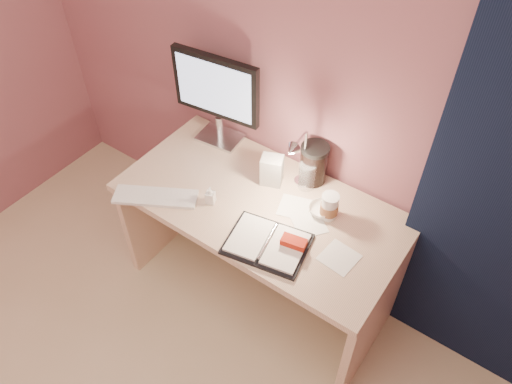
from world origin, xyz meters
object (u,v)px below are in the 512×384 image
Objects in this scene: clear_cup at (307,176)px; coffee_cup at (329,207)px; dark_jar at (314,165)px; monitor at (217,92)px; bowl at (321,210)px; lotion_bottle at (210,195)px; planner at (270,243)px; keyboard at (156,197)px; desk at (269,223)px; desk_lamp at (294,159)px; product_box at (272,170)px.

coffee_cup is at bearing -30.35° from clear_cup.
clear_cup is 0.06m from dark_jar.
monitor is at bearing 175.98° from clear_cup.
lotion_bottle is at bearing -152.04° from bowl.
planner is 0.38m from lotion_bottle.
coffee_cup is (0.74, 0.38, 0.06)m from keyboard.
monitor is 0.83m from planner.
coffee_cup is at bearing -0.04° from bowl.
desk is 7.30× the size of dark_jar.
planner is at bearing -55.67° from desk.
clear_cup is at bearing 51.23° from desk.
bowl is 0.27m from desk_lamp.
dark_jar is at bearing 18.72° from product_box.
planner is 0.42m from clear_cup.
planner is at bearing -112.70° from coffee_cup.
keyboard is at bearing -138.30° from clear_cup.
desk is 3.45× the size of keyboard.
monitor is at bearing 143.06° from product_box.
coffee_cup is 0.86× the size of product_box.
planner is 0.33m from coffee_cup.
keyboard is 0.79m from dark_jar.
monitor is 0.62m from clear_cup.
desk is 3.48× the size of planner.
clear_cup is at bearing 59.08° from desk_lamp.
desk_lamp is at bearing 42.47° from desk.
keyboard is 0.74m from clear_cup.
dark_jar is at bearing 60.68° from desk.
planner is 2.57× the size of product_box.
monitor reaches higher than clear_cup.
product_box is at bearing -139.50° from dark_jar.
monitor reaches higher than planner.
keyboard is 3.37× the size of bowl.
keyboard is at bearing -134.91° from dark_jar.
desk is 0.42m from coffee_cup.
dark_jar is at bearing 131.69° from bowl.
clear_cup is 0.19m from bowl.
planner is 2.75× the size of clear_cup.
keyboard is 0.70m from desk_lamp.
lotion_bottle is at bearing -131.64° from clear_cup.
lotion_bottle is at bearing -63.44° from monitor.
product_box is at bearing 60.66° from lotion_bottle.
lotion_bottle reaches higher than keyboard.
desk_lamp reaches higher than product_box.
desk is 0.40m from dark_jar.
lotion_bottle reaches higher than planner.
coffee_cup is at bearing -17.57° from monitor.
bowl is (0.09, 0.30, 0.00)m from planner.
coffee_cup is 0.27m from desk_lamp.
coffee_cup is 0.06m from bowl.
monitor is at bearing 133.19° from planner.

